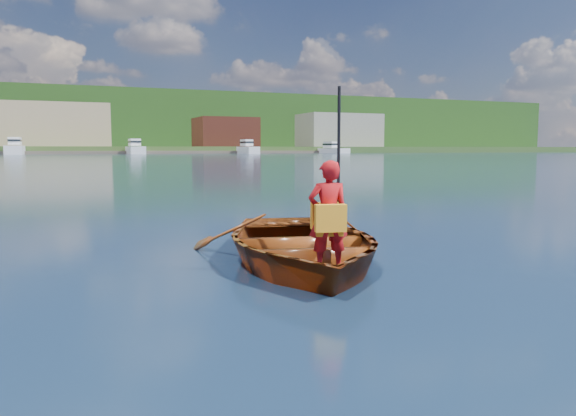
{
  "coord_description": "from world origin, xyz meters",
  "views": [
    {
      "loc": [
        -3.3,
        -7.17,
        1.45
      ],
      "look_at": [
        -0.7,
        -0.73,
        0.71
      ],
      "focal_mm": 35.0,
      "sensor_mm": 36.0,
      "label": 1
    }
  ],
  "objects_px": {
    "child_paddler": "(328,216)",
    "marina_yachts": "(113,149)",
    "dock": "(59,153)",
    "rowboat": "(300,244)"
  },
  "relations": [
    {
      "from": "child_paddler",
      "to": "marina_yachts",
      "type": "relative_size",
      "value": 0.01
    },
    {
      "from": "child_paddler",
      "to": "dock",
      "type": "distance_m",
      "value": 149.67
    },
    {
      "from": "dock",
      "to": "marina_yachts",
      "type": "height_order",
      "value": "marina_yachts"
    },
    {
      "from": "rowboat",
      "to": "marina_yachts",
      "type": "xyz_separation_m",
      "value": [
        9.64,
        144.07,
        1.12
      ]
    },
    {
      "from": "marina_yachts",
      "to": "rowboat",
      "type": "bearing_deg",
      "value": -93.83
    },
    {
      "from": "rowboat",
      "to": "dock",
      "type": "height_order",
      "value": "dock"
    },
    {
      "from": "dock",
      "to": "rowboat",
      "type": "bearing_deg",
      "value": -88.81
    },
    {
      "from": "child_paddler",
      "to": "marina_yachts",
      "type": "distance_m",
      "value": 145.31
    },
    {
      "from": "child_paddler",
      "to": "rowboat",
      "type": "bearing_deg",
      "value": 86.55
    },
    {
      "from": "dock",
      "to": "marina_yachts",
      "type": "distance_m",
      "value": 13.59
    }
  ]
}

